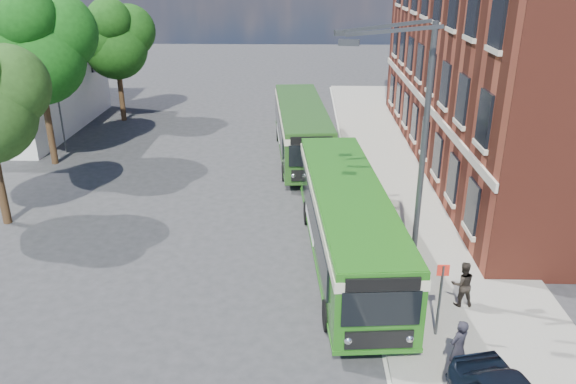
{
  "coord_description": "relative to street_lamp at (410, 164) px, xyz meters",
  "views": [
    {
      "loc": [
        1.55,
        -18.29,
        10.54
      ],
      "look_at": [
        0.98,
        1.91,
        2.2
      ],
      "focal_mm": 35.0,
      "sensor_mm": 36.0,
      "label": 1
    }
  ],
  "objects": [
    {
      "name": "ground",
      "position": [
        -4.84,
        2.0,
        -4.79
      ],
      "size": [
        120.0,
        120.0,
        0.0
      ],
      "primitive_type": "plane",
      "color": "#2C2C2F",
      "rests_on": "ground"
    },
    {
      "name": "pavement",
      "position": [
        2.16,
        10.0,
        -4.72
      ],
      "size": [
        6.0,
        48.0,
        0.15
      ],
      "primitive_type": "cube",
      "color": "gray",
      "rests_on": "ground"
    },
    {
      "name": "kerb_line",
      "position": [
        -0.89,
        10.0,
        -4.79
      ],
      "size": [
        0.12,
        48.0,
        0.01
      ],
      "primitive_type": "cube",
      "color": "beige",
      "rests_on": "ground"
    },
    {
      "name": "brick_office",
      "position": [
        9.16,
        14.0,
        2.18
      ],
      "size": [
        12.1,
        26.0,
        14.2
      ],
      "color": "maroon",
      "rests_on": "ground"
    },
    {
      "name": "white_building",
      "position": [
        -22.84,
        20.0,
        -1.13
      ],
      "size": [
        9.4,
        13.4,
        7.3
      ],
      "color": "silver",
      "rests_on": "ground"
    },
    {
      "name": "flagpole",
      "position": [
        -17.29,
        15.0,
        0.15
      ],
      "size": [
        0.95,
        0.1,
        9.0
      ],
      "color": "#393C3F",
      "rests_on": "ground"
    },
    {
      "name": "street_lamp",
      "position": [
        0.0,
        0.0,
        0.0
      ],
      "size": [
        2.96,
        2.38,
        9.0
      ],
      "color": "#393C3F",
      "rests_on": "ground"
    },
    {
      "name": "bus_stop_sign",
      "position": [
        0.76,
        -2.2,
        -3.28
      ],
      "size": [
        0.35,
        0.08,
        2.52
      ],
      "color": "#393C3F",
      "rests_on": "ground"
    },
    {
      "name": "bus_front",
      "position": [
        -1.64,
        2.5,
        -2.96
      ],
      "size": [
        3.52,
        12.48,
        3.02
      ],
      "color": "#216016",
      "rests_on": "ground"
    },
    {
      "name": "bus_rear",
      "position": [
        -3.39,
        14.83,
        -2.96
      ],
      "size": [
        3.55,
        11.83,
        3.02
      ],
      "color": "#244C1A",
      "rests_on": "ground"
    },
    {
      "name": "pedestrian_a",
      "position": [
        0.91,
        -3.95,
        -3.79
      ],
      "size": [
        0.74,
        0.69,
        1.69
      ],
      "primitive_type": "imported",
      "rotation": [
        0.0,
        0.0,
        3.75
      ],
      "color": "black",
      "rests_on": "pavement"
    },
    {
      "name": "pedestrian_b",
      "position": [
        1.89,
        -0.6,
        -3.87
      ],
      "size": [
        0.79,
        0.63,
        1.55
      ],
      "primitive_type": "imported",
      "rotation": [
        0.0,
        0.0,
        3.2
      ],
      "color": "black",
      "rests_on": "pavement"
    },
    {
      "name": "tree_mid",
      "position": [
        -17.14,
        13.03,
        1.78
      ],
      "size": [
        5.73,
        5.45,
        9.68
      ],
      "color": "#372214",
      "rests_on": "ground"
    },
    {
      "name": "tree_right",
      "position": [
        -16.03,
        22.34,
        0.9
      ],
      "size": [
        4.97,
        4.72,
        8.39
      ],
      "color": "#372214",
      "rests_on": "ground"
    }
  ]
}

